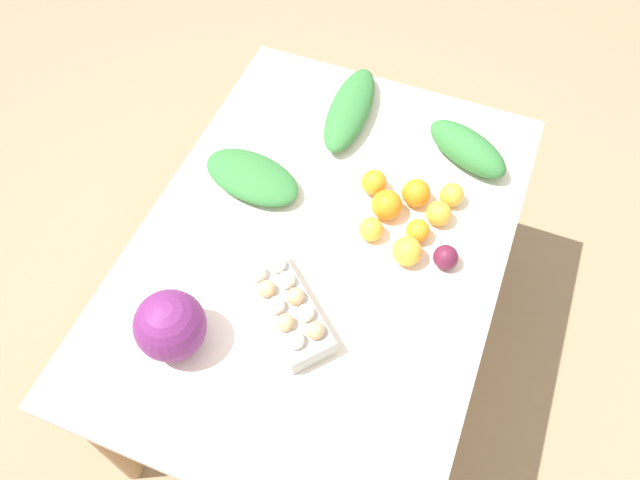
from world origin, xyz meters
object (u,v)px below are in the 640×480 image
greens_bunch_kale (467,149)px  beet_root (446,257)px  orange_0 (387,205)px  orange_2 (418,231)px  cabbage_purple (170,325)px  orange_6 (452,195)px  orange_5 (374,182)px  orange_4 (416,193)px  egg_carton (286,307)px  orange_3 (371,229)px  greens_bunch_beet_tops (252,177)px  greens_bunch_dandelion (350,109)px  orange_7 (407,251)px  orange_1 (439,214)px

greens_bunch_kale → beet_root: size_ratio=4.07×
orange_0 → orange_2: 0.11m
cabbage_purple → orange_6: bearing=-37.9°
orange_5 → greens_bunch_kale: bearing=-45.4°
orange_5 → orange_6: bearing=-79.4°
orange_6 → beet_root: bearing=-169.3°
orange_2 → cabbage_purple: bearing=137.9°
orange_4 → orange_5: 0.12m
orange_2 → orange_5: size_ratio=0.89×
egg_carton → orange_0: bearing=111.4°
orange_3 → orange_5: bearing=16.1°
greens_bunch_beet_tops → beet_root: same height
orange_3 → egg_carton: bearing=158.8°
egg_carton → orange_3: (0.30, -0.12, -0.01)m
greens_bunch_dandelion → orange_7: orange_7 is taller
greens_bunch_kale → cabbage_purple: bearing=148.4°
beet_root → orange_2: same height
orange_6 → orange_3: bearing=138.3°
orange_1 → orange_2: bearing=153.9°
greens_bunch_kale → orange_4: bearing=155.9°
greens_bunch_kale → orange_2: size_ratio=4.12×
orange_4 → orange_5: orange_4 is taller
orange_3 → orange_4: bearing=-26.4°
orange_2 → orange_4: (0.11, 0.04, 0.01)m
beet_root → orange_0: 0.21m
cabbage_purple → orange_2: bearing=-42.1°
orange_0 → orange_1: 0.14m
cabbage_purple → orange_4: bearing=-33.9°
greens_bunch_dandelion → greens_bunch_kale: bearing=-94.9°
orange_5 → greens_bunch_dandelion: bearing=33.6°
orange_5 → orange_4: bearing=-87.7°
egg_carton → beet_root: egg_carton is taller
orange_7 → orange_6: bearing=-14.7°
orange_6 → egg_carton: bearing=149.7°
egg_carton → greens_bunch_dandelion: bearing=137.4°
greens_bunch_dandelion → orange_6: (-0.20, -0.37, -0.00)m
egg_carton → greens_bunch_dandelion: size_ratio=0.84×
cabbage_purple → greens_bunch_beet_tops: size_ratio=0.58×
orange_4 → orange_5: bearing=92.3°
greens_bunch_dandelion → beet_root: bearing=-134.4°
orange_4 → greens_bunch_dandelion: bearing=49.9°
greens_bunch_kale → greens_bunch_dandelion: (0.03, 0.37, -0.01)m
egg_carton → orange_7: size_ratio=3.88×
cabbage_purple → orange_3: bearing=-36.1°
greens_bunch_kale → orange_6: size_ratio=3.97×
greens_bunch_beet_tops → orange_3: same height
cabbage_purple → orange_3: cabbage_purple is taller
cabbage_purple → greens_bunch_beet_tops: cabbage_purple is taller
beet_root → orange_1: size_ratio=0.94×
cabbage_purple → orange_6: 0.82m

